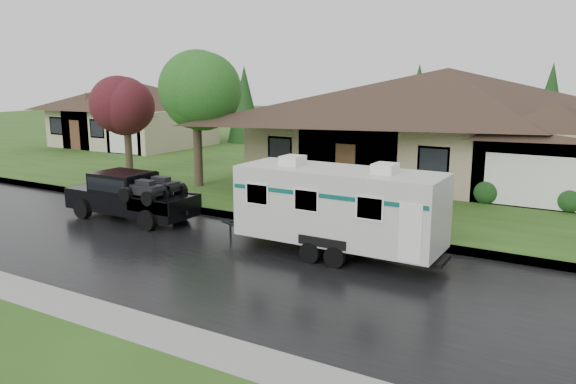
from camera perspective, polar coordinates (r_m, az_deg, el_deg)
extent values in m
plane|color=#2B4F18|center=(18.45, -2.52, -5.22)|extent=(140.00, 140.00, 0.00)
cube|color=black|center=(16.89, -6.24, -6.89)|extent=(140.00, 8.00, 0.01)
cube|color=gray|center=(20.27, 0.95, -3.41)|extent=(140.00, 0.50, 0.15)
cube|color=#2B4F18|center=(31.74, 12.39, 1.88)|extent=(140.00, 26.00, 0.15)
cube|color=#998868|center=(30.00, 15.55, 4.20)|extent=(18.00, 10.00, 3.00)
pyramid|color=#37281E|center=(29.77, 15.99, 12.04)|extent=(19.44, 10.80, 2.60)
cube|color=#998868|center=(26.16, 25.25, 2.11)|extent=(5.76, 4.00, 2.70)
cube|color=tan|center=(44.30, -15.34, 6.41)|extent=(10.00, 8.00, 2.80)
pyramid|color=#37281E|center=(44.14, -15.58, 10.80)|extent=(10.80, 8.64, 2.00)
cube|color=tan|center=(40.79, -14.37, 5.83)|extent=(3.20, 4.00, 2.52)
cylinder|color=#382B1E|center=(27.30, -9.11, 3.47)|extent=(0.42, 0.42, 2.72)
sphere|color=#2E7225|center=(27.04, -9.32, 9.73)|extent=(3.76, 3.76, 3.76)
cylinder|color=#382B1E|center=(31.06, -15.87, 3.82)|extent=(0.38, 0.38, 2.35)
sphere|color=#541A22|center=(30.83, -16.14, 8.55)|extent=(3.24, 3.24, 3.24)
sphere|color=#143814|center=(28.22, 0.42, 2.12)|extent=(1.00, 1.00, 1.00)
sphere|color=#143814|center=(26.80, 6.26, 1.53)|extent=(1.00, 1.00, 1.00)
sphere|color=#143814|center=(25.70, 12.67, 0.87)|extent=(1.00, 1.00, 1.00)
sphere|color=#143814|center=(24.94, 19.56, 0.15)|extent=(1.00, 1.00, 1.00)
sphere|color=#143814|center=(24.57, 26.76, -0.61)|extent=(1.00, 1.00, 1.00)
cube|color=black|center=(22.13, -15.66, -0.91)|extent=(5.33, 1.78, 0.76)
cube|color=black|center=(23.51, -19.01, 0.21)|extent=(1.42, 1.73, 0.31)
cube|color=black|center=(22.25, -16.40, 0.92)|extent=(2.13, 1.67, 0.80)
cube|color=black|center=(22.25, -16.40, 1.03)|extent=(1.95, 1.71, 0.49)
cube|color=black|center=(20.93, -12.47, -0.96)|extent=(1.95, 1.69, 0.05)
cylinder|color=black|center=(22.89, -20.12, -1.61)|extent=(0.75, 0.28, 0.75)
cylinder|color=black|center=(23.99, -16.93, -0.80)|extent=(0.75, 0.28, 0.75)
cylinder|color=black|center=(20.44, -14.07, -2.78)|extent=(0.75, 0.28, 0.75)
cylinder|color=black|center=(21.67, -10.85, -1.81)|extent=(0.75, 0.28, 0.75)
cube|color=beige|center=(16.88, 5.17, -1.32)|extent=(6.22, 2.13, 2.18)
cube|color=black|center=(17.20, 5.10, -5.29)|extent=(6.58, 1.07, 0.12)
cube|color=#0B5049|center=(16.78, 5.20, 0.27)|extent=(6.10, 2.15, 0.12)
cube|color=white|center=(17.38, 0.47, 3.24)|extent=(0.62, 0.71, 0.28)
cube|color=white|center=(16.10, 9.83, 2.38)|extent=(0.62, 0.71, 0.28)
cylinder|color=black|center=(16.49, 2.26, -6.17)|extent=(0.62, 0.21, 0.62)
cylinder|color=black|center=(18.28, 5.38, -4.40)|extent=(0.62, 0.21, 0.62)
cylinder|color=black|center=(16.15, 4.77, -6.60)|extent=(0.62, 0.21, 0.62)
cylinder|color=black|center=(17.98, 7.69, -4.74)|extent=(0.62, 0.21, 0.62)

